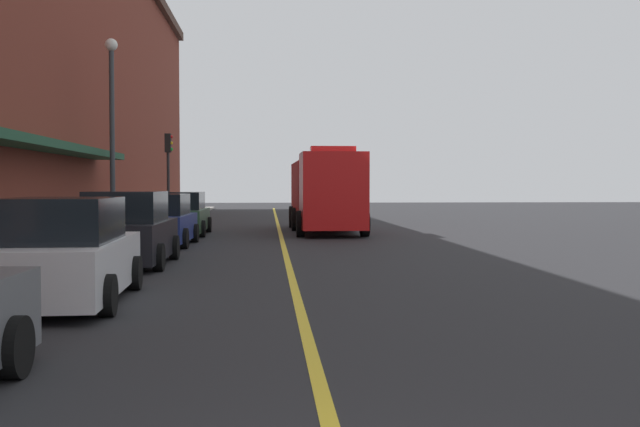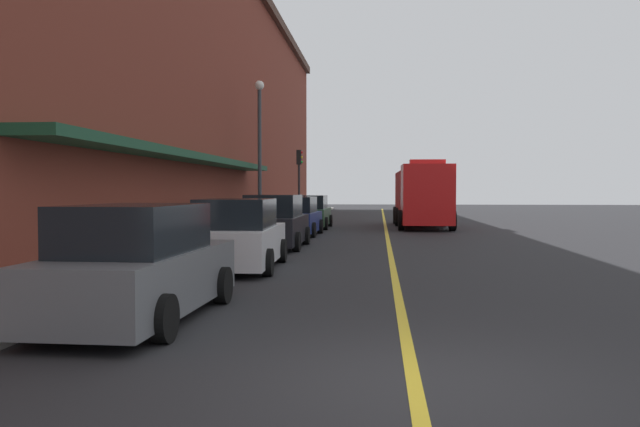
% 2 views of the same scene
% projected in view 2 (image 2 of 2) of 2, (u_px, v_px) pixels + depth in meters
% --- Properties ---
extents(ground_plane, '(112.00, 112.00, 0.00)m').
position_uv_depth(ground_plane, '(386.00, 230.00, 31.39)').
color(ground_plane, '#232326').
extents(sidewalk_left, '(2.40, 70.00, 0.15)m').
position_uv_depth(sidewalk_left, '(261.00, 228.00, 31.95)').
color(sidewalk_left, '#ADA8A0').
rests_on(sidewalk_left, ground).
extents(lane_center_stripe, '(0.16, 70.00, 0.01)m').
position_uv_depth(lane_center_stripe, '(386.00, 230.00, 31.39)').
color(lane_center_stripe, gold).
rests_on(lane_center_stripe, ground).
extents(brick_building_left, '(13.39, 64.00, 13.86)m').
position_uv_depth(brick_building_left, '(109.00, 88.00, 31.36)').
color(brick_building_left, maroon).
rests_on(brick_building_left, ground).
extents(parked_car_0, '(2.05, 4.70, 1.76)m').
position_uv_depth(parked_car_0, '(140.00, 266.00, 9.73)').
color(parked_car_0, '#595B60').
rests_on(parked_car_0, ground).
extents(parked_car_1, '(2.22, 4.64, 1.75)m').
position_uv_depth(parked_car_1, '(238.00, 236.00, 16.04)').
color(parked_car_1, silver).
rests_on(parked_car_1, ground).
extents(parked_car_2, '(2.08, 4.37, 1.81)m').
position_uv_depth(parked_car_2, '(275.00, 223.00, 21.87)').
color(parked_car_2, black).
rests_on(parked_car_2, ground).
extents(parked_car_3, '(2.20, 4.26, 1.68)m').
position_uv_depth(parked_car_3, '(295.00, 217.00, 27.84)').
color(parked_car_3, navy).
rests_on(parked_car_3, ground).
extents(parked_car_4, '(2.13, 4.79, 1.70)m').
position_uv_depth(parked_car_4, '(309.00, 213.00, 33.10)').
color(parked_car_4, '#2D5133').
rests_on(parked_car_4, ground).
extents(fire_truck, '(2.87, 8.92, 3.43)m').
position_uv_depth(fire_truck, '(422.00, 196.00, 34.15)').
color(fire_truck, red).
rests_on(fire_truck, ground).
extents(parking_meter_0, '(0.14, 0.18, 1.33)m').
position_uv_depth(parking_meter_0, '(286.00, 207.00, 34.85)').
color(parking_meter_0, '#4C4C51').
rests_on(parking_meter_0, sidewalk_left).
extents(parking_meter_1, '(0.14, 0.18, 1.33)m').
position_uv_depth(parking_meter_1, '(81.00, 244.00, 10.81)').
color(parking_meter_1, '#4C4C51').
rests_on(parking_meter_1, sidewalk_left).
extents(parking_meter_2, '(0.14, 0.18, 1.33)m').
position_uv_depth(parking_meter_2, '(159.00, 230.00, 14.64)').
color(parking_meter_2, '#4C4C51').
rests_on(parking_meter_2, sidewalk_left).
extents(street_lamp_left, '(0.44, 0.44, 6.94)m').
position_uv_depth(street_lamp_left, '(260.00, 138.00, 30.17)').
color(street_lamp_left, '#33383D').
rests_on(street_lamp_left, sidewalk_left).
extents(traffic_light_near, '(0.38, 0.36, 4.30)m').
position_uv_depth(traffic_light_near, '(299.00, 171.00, 39.86)').
color(traffic_light_near, '#232326').
rests_on(traffic_light_near, sidewalk_left).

